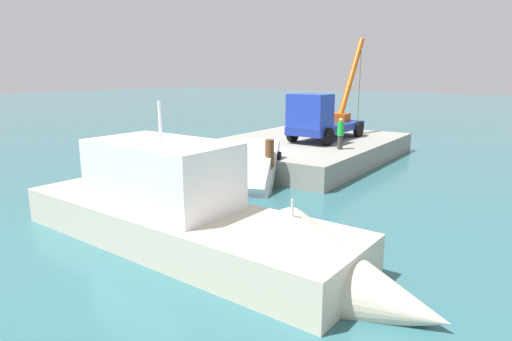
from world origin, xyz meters
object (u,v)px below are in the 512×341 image
at_px(crane_truck, 322,118).
at_px(salvaged_car, 253,177).
at_px(moored_yacht, 221,240).
at_px(dock_worker, 340,134).

bearing_deg(crane_truck, salvaged_car, 4.56).
distance_m(crane_truck, salvaged_car, 8.23).
bearing_deg(moored_yacht, crane_truck, -163.99).
xyz_separation_m(dock_worker, salvaged_car, (5.85, -1.54, -1.43)).
bearing_deg(dock_worker, crane_truck, -134.21).
bearing_deg(moored_yacht, salvaged_car, -151.69).
bearing_deg(crane_truck, dock_worker, 45.79).
bearing_deg(moored_yacht, dock_worker, -170.89).
height_order(dock_worker, salvaged_car, dock_worker).
xyz_separation_m(salvaged_car, moored_yacht, (6.55, 3.53, -0.03)).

